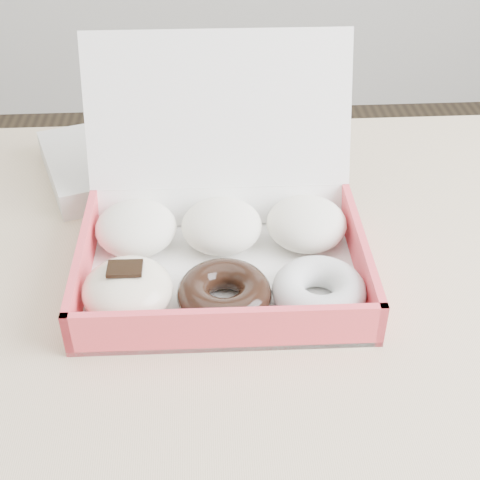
{
  "coord_description": "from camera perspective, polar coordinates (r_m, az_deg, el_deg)",
  "views": [
    {
      "loc": [
        0.02,
        -0.58,
        1.25
      ],
      "look_at": [
        0.06,
        -0.0,
        0.81
      ],
      "focal_mm": 50.0,
      "sensor_mm": 36.0,
      "label": 1
    }
  ],
  "objects": [
    {
      "name": "table",
      "position": [
        0.81,
        -3.94,
        -8.05
      ],
      "size": [
        1.2,
        0.8,
        0.75
      ],
      "color": "tan",
      "rests_on": "ground"
    },
    {
      "name": "donut_box",
      "position": [
        0.76,
        -1.77,
        -0.14
      ],
      "size": [
        0.32,
        0.3,
        0.23
      ],
      "rotation": [
        0.0,
        0.0,
        -0.01
      ],
      "color": "white",
      "rests_on": "table"
    },
    {
      "name": "newspapers",
      "position": [
        0.97,
        -9.14,
        6.93
      ],
      "size": [
        0.28,
        0.25,
        0.04
      ],
      "primitive_type": "cube",
      "rotation": [
        0.0,
        0.0,
        0.33
      ],
      "color": "white",
      "rests_on": "table"
    }
  ]
}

